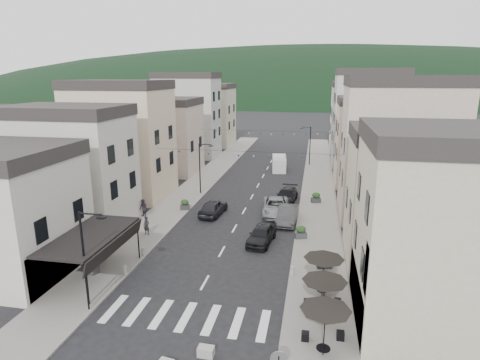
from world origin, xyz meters
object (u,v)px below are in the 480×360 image
object	(u,v)px
pedestrian_a	(147,226)
pedestrian_b	(143,208)
parked_car_a	(262,234)
parked_car_b	(287,215)
parked_car_c	(276,206)
parked_car_d	(286,196)
parked_car_e	(213,207)
delivery_van	(279,163)

from	to	relation	value
pedestrian_a	pedestrian_b	xyz separation A→B (m)	(-2.10, 4.06, 0.10)
parked_car_a	parked_car_b	size ratio (longest dim) A/B	0.92
parked_car_c	parked_car_d	xyz separation A→B (m)	(0.77, 4.11, -0.05)
parked_car_a	pedestrian_b	xyz separation A→B (m)	(-12.04, 3.74, 0.26)
parked_car_b	parked_car_e	size ratio (longest dim) A/B	1.06
parked_car_d	pedestrian_b	distance (m)	15.34
parked_car_d	pedestrian_b	size ratio (longest dim) A/B	2.82
parked_car_b	pedestrian_a	size ratio (longest dim) A/B	3.01
parked_car_e	parked_car_c	bearing A→B (deg)	-160.74
pedestrian_b	parked_car_c	bearing A→B (deg)	52.45
pedestrian_b	parked_car_d	bearing A→B (deg)	66.51
parked_car_a	parked_car_b	xyz separation A→B (m)	(1.76, 5.16, 0.04)
parked_car_b	delivery_van	size ratio (longest dim) A/B	0.97
parked_car_b	pedestrian_a	xyz separation A→B (m)	(-11.70, -5.48, 0.13)
parked_car_e	pedestrian_a	world-z (taller)	pedestrian_a
parked_car_a	pedestrian_b	world-z (taller)	pedestrian_b
parked_car_c	pedestrian_a	distance (m)	12.92
parked_car_a	parked_car_d	size ratio (longest dim) A/B	0.87
parked_car_b	parked_car_c	size ratio (longest dim) A/B	0.85
parked_car_b	delivery_van	xyz separation A→B (m)	(-2.79, 21.44, 0.34)
pedestrian_b	pedestrian_a	bearing A→B (deg)	-26.54
parked_car_a	pedestrian_a	world-z (taller)	pedestrian_a
parked_car_e	pedestrian_a	size ratio (longest dim) A/B	2.85
parked_car_e	pedestrian_b	world-z (taller)	pedestrian_b
parked_car_a	parked_car_e	size ratio (longest dim) A/B	0.97
parked_car_b	parked_car_e	bearing A→B (deg)	176.53
parked_car_d	parked_car_e	xyz separation A→B (m)	(-6.83, -5.54, 0.04)
parked_car_b	parked_car_d	bearing A→B (deg)	97.87
parked_car_c	parked_car_d	world-z (taller)	parked_car_c
parked_car_a	parked_car_b	bearing A→B (deg)	78.82
parked_car_d	pedestrian_a	size ratio (longest dim) A/B	3.17
parked_car_e	pedestrian_b	size ratio (longest dim) A/B	2.54
parked_car_a	parked_car_e	bearing A→B (deg)	141.04
parked_car_c	parked_car_d	bearing A→B (deg)	73.78
parked_car_e	delivery_van	distance (m)	21.14
parked_car_a	parked_car_b	distance (m)	5.45
parked_car_c	pedestrian_b	xyz separation A→B (m)	(-12.47, -3.65, 0.23)
parked_car_a	delivery_van	distance (m)	26.62
parked_car_d	pedestrian_a	xyz separation A→B (m)	(-11.13, -11.82, 0.18)
parked_car_c	delivery_van	xyz separation A→B (m)	(-1.46, 19.21, 0.34)
pedestrian_a	parked_car_a	bearing A→B (deg)	11.80
parked_car_a	pedestrian_b	bearing A→B (deg)	170.38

